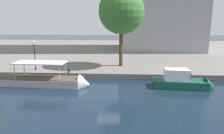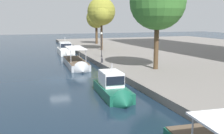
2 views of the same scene
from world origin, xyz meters
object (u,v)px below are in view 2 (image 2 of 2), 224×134
at_px(mooring_bollard_1, 102,60).
at_px(motor_yacht_0, 66,51).
at_px(tree_2, 97,18).
at_px(tree_0, 158,0).
at_px(motor_yacht_2, 114,91).
at_px(mooring_bollard_0, 73,46).
at_px(lamp_post, 102,42).
at_px(tree_1, 101,11).
at_px(tour_boat_1, 77,65).

bearing_deg(mooring_bollard_1, motor_yacht_0, -171.37).
height_order(mooring_bollard_1, tree_2, tree_2).
bearing_deg(motor_yacht_0, tree_0, 19.82).
bearing_deg(tree_2, motor_yacht_2, -14.29).
relative_size(mooring_bollard_0, lamp_post, 0.16).
bearing_deg(mooring_bollard_0, motor_yacht_2, -5.56).
height_order(motor_yacht_2, mooring_bollard_1, motor_yacht_2).
bearing_deg(motor_yacht_0, mooring_bollard_1, 10.74).
xyz_separation_m(mooring_bollard_0, tree_0, (32.57, 5.10, 8.88)).
xyz_separation_m(mooring_bollard_1, tree_1, (-17.02, 5.14, 8.12)).
relative_size(motor_yacht_2, mooring_bollard_1, 9.95).
distance_m(motor_yacht_2, tree_0, 15.42).
relative_size(motor_yacht_2, tree_1, 0.66).
height_order(mooring_bollard_0, mooring_bollard_1, mooring_bollard_1).
distance_m(mooring_bollard_1, lamp_post, 6.44).
xyz_separation_m(tour_boat_1, tree_0, (9.16, 9.14, 9.65)).
relative_size(tour_boat_1, mooring_bollard_1, 15.34).
relative_size(mooring_bollard_0, tree_2, 0.07).
distance_m(motor_yacht_2, tree_2, 49.50).
distance_m(motor_yacht_2, lamp_post, 22.25).
relative_size(tour_boat_1, tree_0, 0.93).
bearing_deg(mooring_bollard_0, motor_yacht_0, -23.25).
xyz_separation_m(tree_1, tree_2, (-14.75, 3.28, -1.22)).
distance_m(mooring_bollard_0, tree_2, 12.58).
distance_m(mooring_bollard_0, tree_1, 12.45).
bearing_deg(motor_yacht_0, tree_1, 84.85).
bearing_deg(tree_2, lamp_post, -14.45).
relative_size(tree_0, tree_1, 1.10).
bearing_deg(tree_2, tour_boat_1, -22.00).
height_order(mooring_bollard_0, tree_1, tree_1).
bearing_deg(mooring_bollard_0, lamp_post, 4.16).
bearing_deg(lamp_post, motor_yacht_0, -160.06).
bearing_deg(tree_0, tree_2, 175.61).
relative_size(lamp_post, tree_0, 0.35).
height_order(motor_yacht_2, mooring_bollard_0, motor_yacht_2).
bearing_deg(motor_yacht_2, tree_2, 168.66).
bearing_deg(tree_0, motor_yacht_2, -47.95).
bearing_deg(lamp_post, tour_boat_1, -53.28).
xyz_separation_m(tour_boat_1, motor_yacht_2, (17.34, 0.07, 0.24)).
bearing_deg(lamp_post, tree_2, 165.55).
bearing_deg(tree_1, lamp_post, -16.91).
distance_m(tour_boat_1, motor_yacht_2, 17.34).
distance_m(tour_boat_1, mooring_bollard_0, 23.77).
distance_m(tour_boat_1, tree_2, 33.34).
height_order(motor_yacht_0, tree_0, tree_0).
bearing_deg(tree_2, mooring_bollard_0, -50.56).
bearing_deg(tour_boat_1, lamp_post, 129.09).
relative_size(motor_yacht_0, motor_yacht_2, 1.25).
distance_m(motor_yacht_0, tree_0, 28.34).
relative_size(tour_boat_1, tree_1, 1.02).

